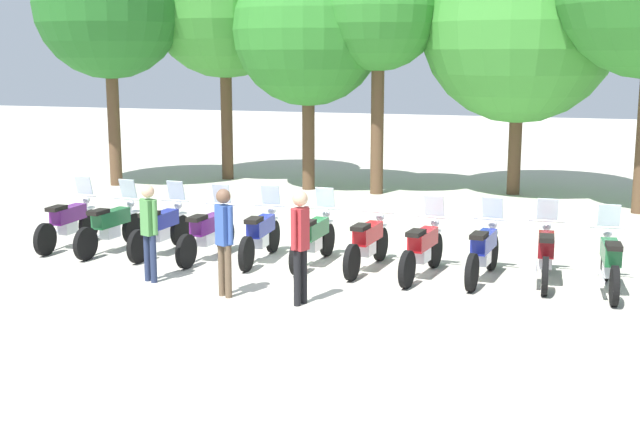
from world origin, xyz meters
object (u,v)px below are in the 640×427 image
(motorcycle_2, at_px, (161,228))
(motorcycle_5, at_px, (314,237))
(motorcycle_9, at_px, (546,253))
(tree_4, at_px, (520,24))
(tree_1, at_px, (224,1))
(tree_2, at_px, (308,30))
(motorcycle_10, at_px, (610,261))
(motorcycle_6, at_px, (367,243))
(tree_3, at_px, (379,9))
(person_0, at_px, (300,238))
(motorcycle_4, at_px, (261,234))
(motorcycle_7, at_px, (423,248))
(person_1, at_px, (224,234))
(motorcycle_8, at_px, (483,250))
(tree_0, at_px, (109,4))
(person_2, at_px, (149,225))
(motorcycle_1, at_px, (111,226))
(motorcycle_0, at_px, (68,222))
(motorcycle_3, at_px, (207,232))

(motorcycle_2, relative_size, motorcycle_5, 1.00)
(motorcycle_9, bearing_deg, tree_4, 5.37)
(tree_1, relative_size, tree_2, 1.17)
(motorcycle_10, relative_size, tree_2, 0.33)
(motorcycle_6, xyz_separation_m, tree_3, (-1.92, 8.35, 4.57))
(motorcycle_5, relative_size, tree_3, 0.32)
(person_0, relative_size, tree_3, 0.26)
(tree_2, bearing_deg, motorcycle_10, -46.82)
(motorcycle_6, bearing_deg, motorcycle_4, 94.00)
(motorcycle_7, xyz_separation_m, person_1, (-2.79, -2.22, 0.53))
(person_1, bearing_deg, motorcycle_4, 35.06)
(motorcycle_8, distance_m, tree_2, 11.23)
(tree_0, bearing_deg, person_1, -51.00)
(motorcycle_2, bearing_deg, person_2, -153.52)
(motorcycle_2, distance_m, tree_2, 9.43)
(motorcycle_6, relative_size, person_1, 1.24)
(person_1, xyz_separation_m, tree_4, (3.50, 11.81, 3.63))
(tree_3, bearing_deg, motorcycle_1, -111.20)
(motorcycle_5, distance_m, person_0, 2.63)
(motorcycle_8, relative_size, person_2, 1.30)
(tree_1, distance_m, tree_4, 8.86)
(person_1, bearing_deg, motorcycle_5, 11.00)
(motorcycle_0, distance_m, person_1, 5.12)
(tree_1, bearing_deg, motorcycle_7, -50.49)
(motorcycle_0, distance_m, motorcycle_6, 6.26)
(motorcycle_9, relative_size, tree_3, 0.32)
(motorcycle_9, xyz_separation_m, person_0, (-3.56, -2.52, 0.55))
(motorcycle_3, distance_m, motorcycle_7, 4.17)
(motorcycle_5, xyz_separation_m, motorcycle_8, (3.13, -0.11, 0.00))
(motorcycle_6, relative_size, person_0, 1.21)
(person_0, relative_size, tree_4, 0.24)
(person_0, height_order, tree_4, tree_4)
(motorcycle_6, distance_m, tree_1, 12.95)
(motorcycle_1, xyz_separation_m, tree_0, (-4.52, 7.62, 4.76))
(motorcycle_2, relative_size, tree_3, 0.32)
(person_0, relative_size, tree_0, 0.24)
(person_1, height_order, tree_2, tree_2)
(motorcycle_10, bearing_deg, motorcycle_1, 85.35)
(motorcycle_4, relative_size, tree_3, 0.32)
(motorcycle_2, height_order, person_2, person_2)
(motorcycle_2, xyz_separation_m, tree_2, (0.18, 8.54, 4.00))
(motorcycle_9, xyz_separation_m, tree_4, (-1.37, 9.33, 4.16))
(motorcycle_2, relative_size, person_2, 1.30)
(motorcycle_3, height_order, motorcycle_4, same)
(tree_3, bearing_deg, motorcycle_3, -98.12)
(motorcycle_1, distance_m, motorcycle_4, 3.13)
(tree_1, distance_m, tree_2, 3.41)
(person_2, height_order, tree_2, tree_2)
(person_2, relative_size, tree_3, 0.25)
(motorcycle_9, relative_size, tree_1, 0.28)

